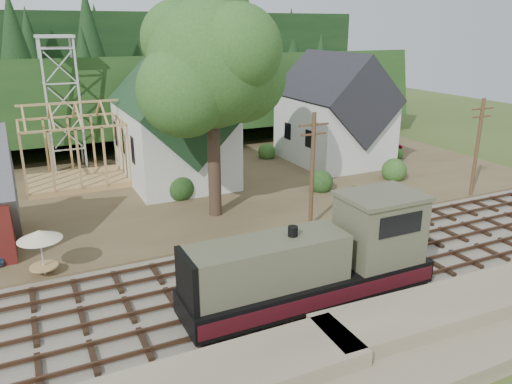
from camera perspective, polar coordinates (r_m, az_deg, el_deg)
name	(u,v)px	position (r m, az deg, el deg)	size (l,w,h in m)	color
ground	(249,286)	(27.03, -0.82, -10.68)	(140.00, 140.00, 0.00)	#384C1E
embankment	(341,384)	(20.94, 9.70, -20.79)	(64.00, 5.00, 1.60)	#7F7259
railroad_bed	(249,285)	(26.99, -0.82, -10.53)	(64.00, 11.00, 0.16)	#726B5B
village_flat	(159,189)	(42.70, -11.04, 0.36)	(64.00, 26.00, 0.30)	brown
hillside	(108,137)	(65.55, -16.55, 6.10)	(70.00, 28.00, 8.00)	#1E3F19
ridge	(89,117)	(81.14, -18.50, 8.17)	(80.00, 20.00, 12.00)	black
church	(173,124)	(43.55, -9.46, 7.64)	(8.40, 15.17, 13.00)	silver
farmhouse	(334,115)	(49.82, 8.90, 8.64)	(8.40, 10.80, 10.60)	silver
timber_frame	(74,150)	(44.73, -20.09, 4.54)	(8.20, 6.20, 6.99)	tan
lattice_tower	(57,63)	(49.70, -21.76, 13.58)	(3.20, 3.20, 12.12)	silver
big_tree	(214,73)	(33.88, -4.86, 13.40)	(10.90, 8.40, 14.70)	#38281E
telegraph_pole_near	(312,170)	(32.78, 6.45, 2.55)	(2.20, 0.28, 8.00)	#4C331E
telegraph_pole_far	(477,147)	(42.49, 23.96, 4.74)	(2.20, 0.28, 8.00)	#4C331E
locomotive	(320,262)	(24.72, 7.29, -7.96)	(12.72, 3.18, 5.07)	black
car_red	(384,146)	(55.50, 14.43, 5.10)	(2.00, 4.34, 1.21)	red
patio_set	(40,237)	(28.98, -23.50, -4.75)	(2.32, 2.32, 2.58)	silver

